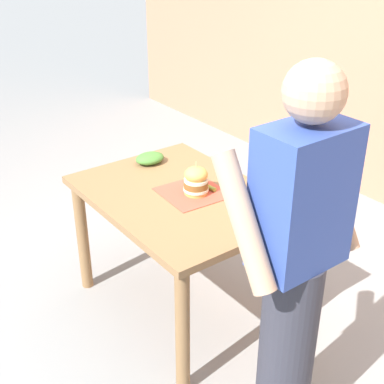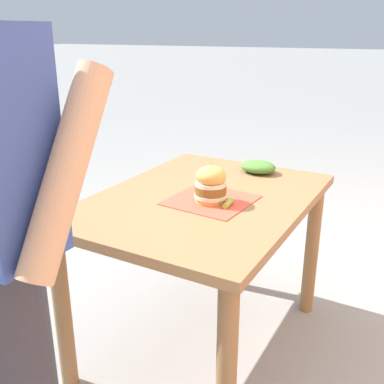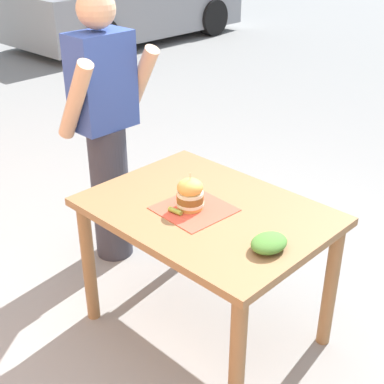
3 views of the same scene
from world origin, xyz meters
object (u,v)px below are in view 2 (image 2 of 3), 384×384
(pickle_spear, at_px, (228,204))
(side_salad, at_px, (258,167))
(patio_table, at_px, (203,221))
(sandwich, at_px, (211,184))

(pickle_spear, bearing_deg, side_salad, -82.20)
(patio_table, distance_m, side_salad, 0.47)
(pickle_spear, bearing_deg, sandwich, -8.96)
(patio_table, height_order, pickle_spear, pickle_spear)
(sandwich, distance_m, side_salad, 0.49)
(sandwich, xyz_separation_m, side_salad, (-0.02, -0.49, -0.05))
(pickle_spear, relative_size, side_salad, 0.42)
(patio_table, bearing_deg, pickle_spear, 156.08)
(patio_table, xyz_separation_m, sandwich, (-0.06, 0.05, 0.20))
(side_salad, bearing_deg, patio_table, 79.53)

